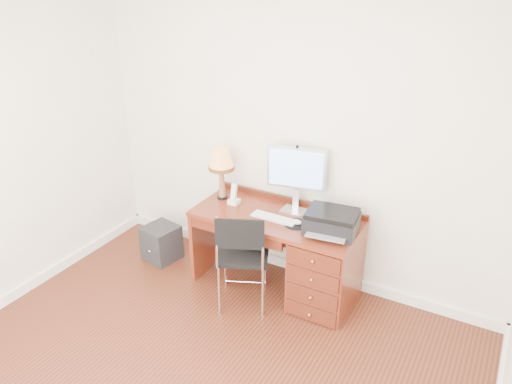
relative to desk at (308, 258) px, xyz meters
The scene contains 11 objects.
room_shell 0.91m from the desk, 112.63° to the right, with size 4.00×4.00×4.00m.
desk is the anchor object (origin of this frame).
monitor 0.77m from the desk, 140.64° to the left, with size 0.52×0.21×0.60m.
keyboard 0.47m from the desk, 168.76° to the right, with size 0.41×0.12×0.02m, color white.
mouse_pad 0.37m from the desk, 151.02° to the right, with size 0.21×0.21×0.04m.
printer 0.48m from the desk, ahead, with size 0.46×0.38×0.19m.
leg_lamp 1.18m from the desk, behind, with size 0.24×0.24×0.50m.
phone 0.87m from the desk, behind, with size 0.10×0.10×0.20m.
pen_cup 0.42m from the desk, 50.93° to the left, with size 0.08×0.08×0.10m, color black.
chair 0.65m from the desk, 139.04° to the right, with size 0.59×0.60×0.94m.
equipment_box 1.59m from the desk, behind, with size 0.31×0.31×0.37m, color black.
Camera 1 is at (1.75, -2.11, 2.82)m, focal length 35.00 mm.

